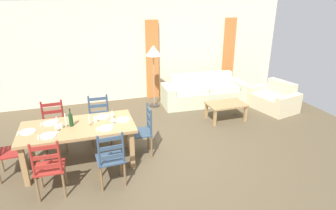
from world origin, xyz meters
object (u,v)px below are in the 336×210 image
(coffee_cup_primary, at_px, (96,120))
(dining_chair_near_left, at_px, (49,168))
(wine_bottle, at_px, (71,120))
(coffee_cup_secondary, at_px, (61,126))
(dining_chair_far_right, at_px, (100,119))
(wine_glass_far_left, at_px, (57,119))
(dining_chair_head_west, at_px, (4,151))
(couch, at_px, (203,93))
(dining_chair_far_left, at_px, (54,126))
(standing_lamp, at_px, (153,54))
(wine_glass_near_right, at_px, (112,119))
(wine_glass_far_right, at_px, (112,113))
(wine_glass_near_left, at_px, (56,126))
(dining_chair_near_right, at_px, (111,159))
(dining_table, at_px, (78,131))
(coffee_table, at_px, (226,106))
(armchair_upholstered, at_px, (274,100))
(dining_chair_head_east, at_px, (143,131))

(coffee_cup_primary, bearing_deg, dining_chair_near_left, -132.59)
(dining_chair_near_left, height_order, wine_bottle, wine_bottle)
(wine_bottle, distance_m, coffee_cup_secondary, 0.19)
(dining_chair_far_right, relative_size, wine_glass_far_left, 5.96)
(dining_chair_near_left, relative_size, coffee_cup_primary, 10.67)
(dining_chair_head_west, bearing_deg, couch, 25.93)
(dining_chair_far_right, xyz_separation_m, dining_chair_head_west, (-1.59, -0.81, 0.00))
(dining_chair_near_left, distance_m, dining_chair_far_right, 1.77)
(dining_chair_far_left, xyz_separation_m, dining_chair_far_right, (0.87, 0.06, 0.00))
(dining_chair_head_west, distance_m, standing_lamp, 4.05)
(wine_glass_near_right, distance_m, wine_glass_far_right, 0.26)
(wine_glass_far_right, xyz_separation_m, standing_lamp, (1.37, 2.21, 0.55))
(dining_chair_far_right, distance_m, dining_chair_head_west, 1.78)
(wine_bottle, bearing_deg, coffee_cup_secondary, -164.34)
(dining_chair_near_left, relative_size, wine_glass_near_left, 5.96)
(couch, bearing_deg, dining_chair_near_right, -134.52)
(standing_lamp, bearing_deg, coffee_cup_secondary, -133.51)
(dining_chair_near_right, height_order, wine_bottle, wine_bottle)
(dining_table, relative_size, coffee_table, 2.11)
(coffee_cup_primary, height_order, coffee_cup_secondary, same)
(armchair_upholstered, bearing_deg, coffee_cup_primary, -166.17)
(dining_table, relative_size, dining_chair_near_left, 1.98)
(couch, height_order, standing_lamp, standing_lamp)
(dining_chair_far_right, distance_m, wine_glass_far_left, 1.06)
(wine_glass_near_right, relative_size, wine_glass_far_left, 1.00)
(wine_glass_near_right, bearing_deg, coffee_cup_primary, 144.30)
(wine_glass_far_right, bearing_deg, dining_chair_far_left, 150.71)
(dining_table, xyz_separation_m, wine_glass_far_left, (-0.33, 0.15, 0.20))
(coffee_cup_secondary, distance_m, coffee_table, 3.79)
(coffee_table, bearing_deg, coffee_cup_secondary, -165.23)
(dining_table, distance_m, coffee_table, 3.52)
(dining_chair_far_right, distance_m, wine_glass_far_right, 0.78)
(dining_chair_head_west, bearing_deg, wine_glass_far_right, 5.13)
(dining_chair_far_left, distance_m, couch, 4.04)
(dining_table, distance_m, wine_glass_far_right, 0.65)
(dining_chair_head_east, height_order, standing_lamp, standing_lamp)
(dining_chair_far_right, distance_m, coffee_table, 2.96)
(dining_table, xyz_separation_m, standing_lamp, (1.98, 2.35, 0.75))
(dining_chair_far_right, relative_size, wine_glass_near_right, 5.96)
(dining_table, height_order, dining_chair_head_east, dining_chair_head_east)
(dining_table, bearing_deg, wine_glass_far_left, 156.01)
(dining_chair_head_east, relative_size, standing_lamp, 0.59)
(dining_chair_far_left, distance_m, armchair_upholstered, 5.42)
(coffee_cup_secondary, xyz_separation_m, couch, (3.59, 2.17, -0.50))
(dining_chair_near_left, xyz_separation_m, dining_chair_far_left, (0.00, 1.48, 0.00))
(dining_chair_near_right, bearing_deg, dining_chair_far_left, 120.84)
(dining_chair_far_left, xyz_separation_m, wine_glass_far_left, (0.12, -0.58, 0.38))
(dining_chair_far_left, bearing_deg, wine_bottle, -63.14)
(dining_chair_near_left, relative_size, coffee_table, 1.07)
(wine_glass_near_right, bearing_deg, wine_glass_near_left, -179.05)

